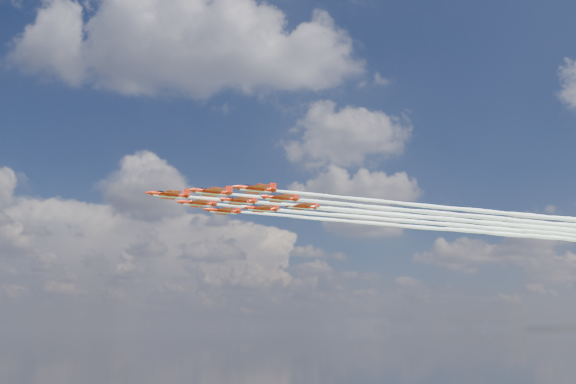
{
  "coord_description": "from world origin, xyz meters",
  "views": [
    {
      "loc": [
        5.48,
        -145.57,
        44.75
      ],
      "look_at": [
        9.79,
        1.11,
        80.7
      ],
      "focal_mm": 35.0,
      "sensor_mm": 36.0,
      "label": 1
    }
  ],
  "objects": [
    {
      "name": "jet_lead",
      "position": [
        45.5,
        16.1,
        77.35
      ],
      "size": [
        138.94,
        56.18,
        2.84
      ],
      "rotation": [
        0.0,
        0.0,
        0.36
      ],
      "color": "#B91C0A"
    },
    {
      "name": "jet_row2_port",
      "position": [
        56.37,
        12.8,
        77.35
      ],
      "size": [
        138.94,
        56.18,
        2.84
      ],
      "rotation": [
        0.0,
        0.0,
        0.36
      ],
      "color": "#B91C0A"
    },
    {
      "name": "jet_row2_starb",
      "position": [
        51.43,
        25.78,
        77.35
      ],
      "size": [
        138.94,
        56.18,
        2.84
      ],
      "rotation": [
        0.0,
        0.0,
        0.36
      ],
      "color": "#B91C0A"
    },
    {
      "name": "jet_row3_port",
      "position": [
        67.24,
        9.5,
        77.35
      ],
      "size": [
        138.94,
        56.18,
        2.84
      ],
      "rotation": [
        0.0,
        0.0,
        0.36
      ],
      "color": "#B91C0A"
    },
    {
      "name": "jet_row3_centre",
      "position": [
        62.3,
        22.48,
        77.35
      ],
      "size": [
        138.94,
        56.18,
        2.84
      ],
      "rotation": [
        0.0,
        0.0,
        0.36
      ],
      "color": "#B91C0A"
    },
    {
      "name": "jet_row3_starb",
      "position": [
        57.36,
        35.47,
        77.35
      ],
      "size": [
        138.94,
        56.18,
        2.84
      ],
      "rotation": [
        0.0,
        0.0,
        0.36
      ],
      "color": "#B91C0A"
    },
    {
      "name": "jet_row4_port",
      "position": [
        73.17,
        19.18,
        77.35
      ],
      "size": [
        138.94,
        56.18,
        2.84
      ],
      "rotation": [
        0.0,
        0.0,
        0.36
      ],
      "color": "#B91C0A"
    },
    {
      "name": "jet_row4_starb",
      "position": [
        68.23,
        32.17,
        77.35
      ],
      "size": [
        138.94,
        56.18,
        2.84
      ],
      "rotation": [
        0.0,
        0.0,
        0.36
      ],
      "color": "#B91C0A"
    },
    {
      "name": "jet_tail",
      "position": [
        79.1,
        28.87,
        77.35
      ],
      "size": [
        138.94,
        56.18,
        2.84
      ],
      "rotation": [
        0.0,
        0.0,
        0.36
      ],
      "color": "#B91C0A"
    }
  ]
}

